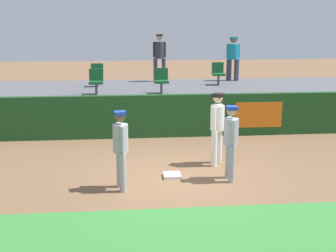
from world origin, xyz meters
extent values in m
plane|color=brown|center=(0.00, 0.00, 0.00)|extent=(60.00, 60.00, 0.00)
cube|color=#388438|center=(0.00, -3.14, 0.00)|extent=(18.00, 2.80, 0.01)
cube|color=white|center=(-0.17, 0.07, 0.04)|extent=(0.40, 0.40, 0.08)
cylinder|color=white|center=(1.15, 1.07, 0.45)|extent=(0.15, 0.15, 0.90)
cylinder|color=white|center=(0.97, 0.80, 0.45)|extent=(0.15, 0.15, 0.90)
cylinder|color=white|center=(1.06, 0.93, 1.22)|extent=(0.48, 0.48, 0.63)
sphere|color=beige|center=(1.06, 0.93, 1.71)|extent=(0.24, 0.24, 0.24)
cube|color=black|center=(1.06, 0.93, 1.79)|extent=(0.34, 0.34, 0.08)
cylinder|color=white|center=(1.18, 1.11, 1.24)|extent=(0.09, 0.09, 0.59)
cylinder|color=white|center=(0.94, 0.76, 1.24)|extent=(0.09, 0.09, 0.59)
ellipsoid|color=brown|center=(1.26, 1.05, 0.98)|extent=(0.21, 0.23, 0.28)
cylinder|color=#9EA3AD|center=(-1.38, -0.45, 0.43)|extent=(0.15, 0.15, 0.85)
cylinder|color=#9EA3AD|center=(-1.32, -0.75, 0.43)|extent=(0.15, 0.15, 0.85)
cylinder|color=#9EA3AD|center=(-1.35, -0.60, 1.16)|extent=(0.39, 0.39, 0.60)
sphere|color=brown|center=(-1.35, -0.60, 1.63)|extent=(0.22, 0.22, 0.22)
cube|color=#193899|center=(-1.35, -0.60, 1.70)|extent=(0.28, 0.28, 0.08)
cylinder|color=#9EA3AD|center=(-1.39, -0.40, 1.18)|extent=(0.09, 0.09, 0.56)
cylinder|color=#9EA3AD|center=(-1.31, -0.79, 1.18)|extent=(0.09, 0.09, 0.56)
cylinder|color=#9EA3AD|center=(1.13, -0.09, 0.43)|extent=(0.15, 0.15, 0.85)
cylinder|color=#9EA3AD|center=(1.14, -0.40, 0.43)|extent=(0.15, 0.15, 0.85)
cylinder|color=#9EA3AD|center=(1.14, -0.25, 1.15)|extent=(0.34, 0.34, 0.60)
sphere|color=tan|center=(1.14, -0.25, 1.62)|extent=(0.22, 0.22, 0.22)
cube|color=#193899|center=(1.14, -0.25, 1.70)|extent=(0.24, 0.24, 0.08)
cylinder|color=#9EA3AD|center=(1.13, -0.05, 1.17)|extent=(0.09, 0.09, 0.56)
cylinder|color=#9EA3AD|center=(1.14, -0.45, 1.17)|extent=(0.09, 0.09, 0.56)
cube|color=#19471E|center=(0.00, 3.82, 0.67)|extent=(18.00, 0.24, 1.34)
cube|color=orange|center=(2.95, 3.70, 0.67)|extent=(1.50, 0.02, 0.80)
cube|color=#59595E|center=(0.00, 6.39, 0.58)|extent=(18.00, 4.80, 1.16)
cylinder|color=#4C4C51|center=(0.00, 5.19, 1.36)|extent=(0.08, 0.08, 0.40)
cube|color=#19592D|center=(0.00, 5.19, 1.56)|extent=(0.47, 0.44, 0.08)
cube|color=#19592D|center=(0.00, 5.38, 1.80)|extent=(0.47, 0.06, 0.40)
cylinder|color=#4C4C51|center=(2.32, 6.99, 1.36)|extent=(0.08, 0.08, 0.40)
cube|color=#19592D|center=(2.32, 6.99, 1.56)|extent=(0.45, 0.44, 0.08)
cube|color=#19592D|center=(2.32, 7.18, 1.80)|extent=(0.45, 0.06, 0.40)
cylinder|color=#4C4C51|center=(-2.18, 5.19, 1.36)|extent=(0.08, 0.08, 0.40)
cube|color=#19592D|center=(-2.18, 5.19, 1.56)|extent=(0.46, 0.44, 0.08)
cube|color=#19592D|center=(-2.18, 5.38, 1.80)|extent=(0.46, 0.06, 0.40)
cylinder|color=#4C4C51|center=(-2.24, 6.99, 1.36)|extent=(0.08, 0.08, 0.40)
cube|color=#19592D|center=(-2.24, 6.99, 1.56)|extent=(0.45, 0.44, 0.08)
cube|color=#19592D|center=(-2.24, 7.18, 1.80)|extent=(0.45, 0.06, 0.40)
cylinder|color=#33384C|center=(3.32, 8.13, 1.58)|extent=(0.15, 0.15, 0.86)
cylinder|color=#33384C|center=(3.01, 8.12, 1.58)|extent=(0.15, 0.15, 0.86)
cylinder|color=teal|center=(3.16, 8.13, 2.32)|extent=(0.34, 0.34, 0.60)
sphere|color=#8C6647|center=(3.16, 8.13, 2.79)|extent=(0.22, 0.22, 0.22)
cube|color=teal|center=(3.16, 8.13, 2.86)|extent=(0.24, 0.24, 0.08)
cylinder|color=teal|center=(3.36, 8.13, 2.34)|extent=(0.09, 0.09, 0.57)
cylinder|color=teal|center=(2.96, 8.12, 2.34)|extent=(0.09, 0.09, 0.57)
cylinder|color=#33384C|center=(0.34, 8.21, 1.61)|extent=(0.16, 0.16, 0.92)
cylinder|color=#33384C|center=(0.01, 8.23, 1.61)|extent=(0.16, 0.16, 0.92)
cylinder|color=#333338|center=(0.17, 8.22, 2.40)|extent=(0.37, 0.37, 0.65)
sphere|color=tan|center=(0.17, 8.22, 2.90)|extent=(0.24, 0.24, 0.24)
cube|color=#333338|center=(0.17, 8.22, 2.98)|extent=(0.26, 0.26, 0.08)
cylinder|color=#333338|center=(0.39, 8.21, 2.42)|extent=(0.09, 0.09, 0.61)
cylinder|color=#333338|center=(-0.04, 8.23, 2.42)|extent=(0.09, 0.09, 0.61)
cylinder|color=#33384C|center=(3.26, 8.10, 1.59)|extent=(0.15, 0.15, 0.86)
cylinder|color=#33384C|center=(2.96, 8.21, 1.59)|extent=(0.15, 0.15, 0.86)
cylinder|color=teal|center=(3.11, 8.15, 2.32)|extent=(0.43, 0.43, 0.61)
sphere|color=brown|center=(3.11, 8.15, 2.79)|extent=(0.22, 0.22, 0.22)
cube|color=teal|center=(3.11, 8.15, 2.86)|extent=(0.30, 0.30, 0.08)
cylinder|color=teal|center=(3.30, 8.08, 2.34)|extent=(0.09, 0.09, 0.57)
cylinder|color=teal|center=(2.92, 8.22, 2.34)|extent=(0.09, 0.09, 0.57)
camera|label=1|loc=(-1.24, -10.12, 3.67)|focal=49.15mm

